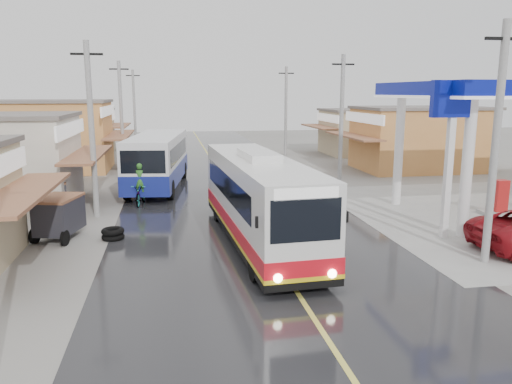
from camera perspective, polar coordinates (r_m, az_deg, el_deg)
ground at (r=16.19m, az=3.42°, el=-9.48°), size 120.00×120.00×0.00m
road at (r=30.47m, az=-3.04°, el=0.48°), size 12.00×90.00×0.02m
centre_line at (r=30.47m, az=-3.04°, el=0.50°), size 0.15×90.00×0.01m
shopfronts_left at (r=34.55m, az=-25.62°, el=0.65°), size 11.00×44.00×5.20m
shopfronts_right at (r=33.02m, az=24.48°, el=0.29°), size 11.00×44.00×4.80m
utility_poles_left at (r=31.45m, az=-16.03°, el=0.37°), size 1.60×50.00×8.00m
utility_poles_right at (r=32.05m, az=9.49°, el=0.86°), size 1.60×36.00×8.00m
coach_bus at (r=19.15m, az=0.25°, el=-0.82°), size 3.18×11.49×3.55m
second_bus at (r=30.68m, az=-11.16°, el=3.61°), size 3.86×9.95×3.22m
cyclist at (r=26.45m, az=-13.05°, el=0.11°), size 1.01×2.14×2.22m
tricycle_near at (r=21.26m, az=-21.62°, el=-2.45°), size 1.93×2.50×1.71m
tricycle_far at (r=26.15m, az=-22.34°, el=-0.24°), size 1.85×2.15×1.54m
tyre_stack at (r=20.64m, az=-16.03°, el=-4.62°), size 0.90×0.90×0.46m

